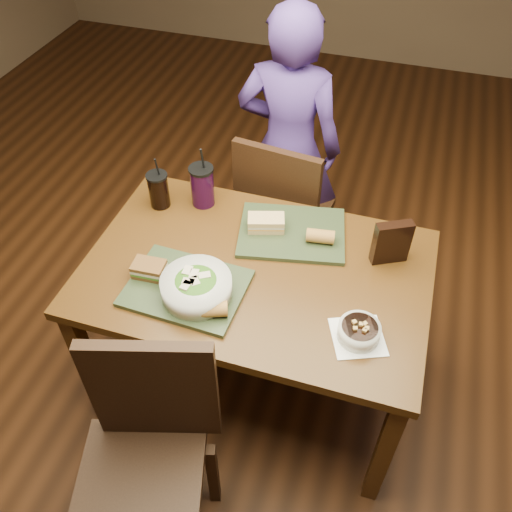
# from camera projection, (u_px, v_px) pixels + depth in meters

# --- Properties ---
(ground) EXTENTS (6.00, 6.00, 0.00)m
(ground) POSITION_uv_depth(u_px,v_px,m) (256.00, 377.00, 2.58)
(ground) COLOR #381C0B
(ground) RESTS_ON ground
(dining_table) EXTENTS (1.30, 0.85, 0.75)m
(dining_table) POSITION_uv_depth(u_px,v_px,m) (256.00, 285.00, 2.11)
(dining_table) COLOR #462A0E
(dining_table) RESTS_ON ground
(chair_near) EXTENTS (0.51, 0.52, 0.95)m
(chair_near) POSITION_uv_depth(u_px,v_px,m) (148.00, 445.00, 1.79)
(chair_near) COLOR black
(chair_near) RESTS_ON ground
(chair_far) EXTENTS (0.46, 0.46, 0.94)m
(chair_far) POSITION_uv_depth(u_px,v_px,m) (280.00, 211.00, 2.63)
(chair_far) COLOR black
(chair_far) RESTS_ON ground
(diner) EXTENTS (0.53, 0.35, 1.44)m
(diner) POSITION_uv_depth(u_px,v_px,m) (289.00, 148.00, 2.67)
(diner) COLOR #462C79
(diner) RESTS_ON ground
(tray_near) EXTENTS (0.43, 0.34, 0.02)m
(tray_near) POSITION_uv_depth(u_px,v_px,m) (186.00, 288.00, 1.97)
(tray_near) COLOR #28341D
(tray_near) RESTS_ON dining_table
(tray_far) EXTENTS (0.47, 0.40, 0.02)m
(tray_far) POSITION_uv_depth(u_px,v_px,m) (292.00, 233.00, 2.18)
(tray_far) COLOR #28341D
(tray_far) RESTS_ON dining_table
(salad_bowl) EXTENTS (0.25, 0.25, 0.08)m
(salad_bowl) POSITION_uv_depth(u_px,v_px,m) (196.00, 286.00, 1.91)
(salad_bowl) COLOR silver
(salad_bowl) RESTS_ON tray_near
(soup_bowl) EXTENTS (0.23, 0.23, 0.07)m
(soup_bowl) POSITION_uv_depth(u_px,v_px,m) (359.00, 332.00, 1.80)
(soup_bowl) COLOR white
(soup_bowl) RESTS_ON dining_table
(sandwich_near) EXTENTS (0.12, 0.09, 0.06)m
(sandwich_near) POSITION_uv_depth(u_px,v_px,m) (149.00, 269.00, 1.99)
(sandwich_near) COLOR #593819
(sandwich_near) RESTS_ON tray_near
(sandwich_far) EXTENTS (0.16, 0.12, 0.06)m
(sandwich_far) POSITION_uv_depth(u_px,v_px,m) (266.00, 223.00, 2.16)
(sandwich_far) COLOR tan
(sandwich_far) RESTS_ON tray_far
(baguette_near) EXTENTS (0.12, 0.09, 0.06)m
(baguette_near) POSITION_uv_depth(u_px,v_px,m) (211.00, 309.00, 1.85)
(baguette_near) COLOR #AD7533
(baguette_near) RESTS_ON tray_near
(baguette_far) EXTENTS (0.12, 0.07, 0.05)m
(baguette_far) POSITION_uv_depth(u_px,v_px,m) (320.00, 236.00, 2.11)
(baguette_far) COLOR #AD7533
(baguette_far) RESTS_ON tray_far
(cup_cola) EXTENTS (0.09, 0.09, 0.24)m
(cup_cola) POSITION_uv_depth(u_px,v_px,m) (159.00, 190.00, 2.26)
(cup_cola) COLOR black
(cup_cola) RESTS_ON dining_table
(cup_berry) EXTENTS (0.10, 0.10, 0.28)m
(cup_berry) POSITION_uv_depth(u_px,v_px,m) (202.00, 186.00, 2.26)
(cup_berry) COLOR black
(cup_berry) RESTS_ON dining_table
(chip_bag) EXTENTS (0.14, 0.10, 0.18)m
(chip_bag) POSITION_uv_depth(u_px,v_px,m) (391.00, 242.00, 2.02)
(chip_bag) COLOR black
(chip_bag) RESTS_ON dining_table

